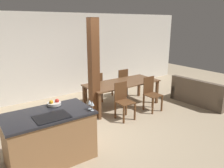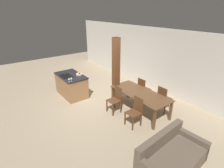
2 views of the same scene
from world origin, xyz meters
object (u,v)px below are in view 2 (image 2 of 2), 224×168
Objects in this scene: fruit_bowl at (79,74)px; dining_chair_near_left at (115,99)px; wine_glass_near at (69,79)px; wine_glass_middle at (71,78)px; dining_chair_far_right at (163,98)px; dining_chair_far_left at (143,89)px; timber_post at (116,72)px; dining_table at (140,95)px; dining_chair_near_right at (135,111)px; couch at (171,158)px; kitchen_island at (71,85)px.

dining_chair_near_left is at bearing 11.20° from fruit_bowl.
fruit_bowl is at bearing 125.10° from wine_glass_near.
wine_glass_middle is 3.43m from dining_chair_far_right.
wine_glass_near is 0.18× the size of dining_chair_far_left.
timber_post reaches higher than wine_glass_near.
dining_chair_far_left is 0.38× the size of timber_post.
wine_glass_near is at bearing -90.00° from wine_glass_middle.
wine_glass_middle is at bearing -140.49° from dining_table.
dining_chair_near_left is (1.48, 1.02, -0.55)m from wine_glass_near.
dining_chair_near_right is 1.77m from couch.
dining_chair_near_left reaches higher than dining_table.
timber_post reaches higher than dining_chair_near_left.
dining_chair_near_right is at bearing 125.20° from dining_chair_far_left.
kitchen_island is 3.75m from dining_chair_far_right.
timber_post is (1.36, 0.85, 0.31)m from fruit_bowl.
dining_chair_far_left is 0.98m from dining_chair_far_right.
kitchen_island is 1.58× the size of dining_chair_far_left.
dining_chair_near_right is (0.98, 0.00, 0.00)m from dining_chair_near_left.
wine_glass_middle reaches higher than dining_chair_near_right.
dining_chair_far_right is at bearing 31.36° from fruit_bowl.
wine_glass_near reaches higher than dining_chair_far_left.
dining_table is at bearing 39.51° from wine_glass_middle.
couch is (1.69, -1.87, -0.23)m from dining_chair_far_right.
dining_chair_far_right is at bearing 54.80° from dining_table.
dining_chair_near_right and dining_chair_far_right have the same top height.
kitchen_island is at bearing -152.81° from dining_table.
wine_glass_near is 1.00× the size of wine_glass_middle.
dining_chair_far_right reaches higher than dining_table.
dining_chair_far_left reaches higher than dining_table.
fruit_bowl is at bearing 42.61° from dining_chair_far_left.
dining_table is 0.87m from dining_chair_near_right.
wine_glass_middle is 4.25m from couch.
timber_post is (0.91, 1.49, 0.21)m from wine_glass_near.
wine_glass_middle is 0.10× the size of couch.
timber_post is at bearing -167.93° from dining_table.
couch is at bearing -15.78° from dining_chair_near_right.
dining_chair_far_right is 2.53m from couch.
fruit_bowl is 2.02m from dining_chair_near_left.
fruit_bowl is 1.48× the size of wine_glass_middle.
dining_chair_far_left reaches higher than couch.
kitchen_island is at bearing 33.24° from dining_chair_far_right.
fruit_bowl is 1.63m from timber_post.
timber_post is (1.58, 1.13, 0.80)m from kitchen_island.
couch is 3.53m from timber_post.
dining_chair_far_left reaches higher than kitchen_island.
dining_chair_near_left is 1.39m from dining_chair_far_left.
wine_glass_near is 0.07× the size of timber_post.
timber_post is at bearing 58.59° from wine_glass_near.
dining_chair_near_left is at bearing -39.27° from timber_post.
dining_chair_far_right is at bearing 38.60° from couch.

